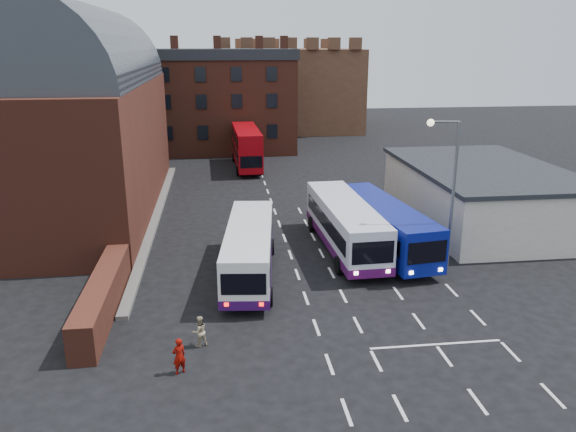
{
  "coord_description": "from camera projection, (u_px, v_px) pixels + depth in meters",
  "views": [
    {
      "loc": [
        -4.27,
        -24.16,
        12.81
      ],
      "look_at": [
        0.0,
        10.0,
        2.2
      ],
      "focal_mm": 35.0,
      "sensor_mm": 36.0,
      "label": 1
    }
  ],
  "objects": [
    {
      "name": "cream_building",
      "position": [
        482.0,
        193.0,
        41.6
      ],
      "size": [
        10.4,
        16.4,
        4.25
      ],
      "color": "beige",
      "rests_on": "ground"
    },
    {
      "name": "railway_station",
      "position": [
        70.0,
        114.0,
        43.01
      ],
      "size": [
        12.0,
        28.0,
        16.0
      ],
      "color": "#602B1E",
      "rests_on": "ground"
    },
    {
      "name": "pedestrian_beige",
      "position": [
        199.0,
        331.0,
        24.62
      ],
      "size": [
        0.86,
        0.78,
        1.43
      ],
      "primitive_type": "imported",
      "rotation": [
        0.0,
        0.0,
        3.57
      ],
      "color": "tan",
      "rests_on": "ground"
    },
    {
      "name": "street_lamp",
      "position": [
        448.0,
        183.0,
        31.02
      ],
      "size": [
        1.81,
        0.53,
        8.94
      ],
      "rotation": [
        0.0,
        0.0,
        -0.16
      ],
      "color": "slate",
      "rests_on": "ground"
    },
    {
      "name": "castle_keep",
      "position": [
        282.0,
        88.0,
        88.71
      ],
      "size": [
        22.0,
        22.0,
        12.0
      ],
      "primitive_type": "cube",
      "color": "brown",
      "rests_on": "ground"
    },
    {
      "name": "bus_white_inbound",
      "position": [
        345.0,
        222.0,
        35.76
      ],
      "size": [
        3.28,
        11.78,
        3.19
      ],
      "rotation": [
        0.0,
        0.0,
        3.18
      ],
      "color": "silver",
      "rests_on": "ground"
    },
    {
      "name": "brick_terrace",
      "position": [
        203.0,
        106.0,
        68.48
      ],
      "size": [
        22.0,
        10.0,
        11.0
      ],
      "primitive_type": "cube",
      "color": "brown",
      "rests_on": "ground"
    },
    {
      "name": "bus_red_double",
      "position": [
        247.0,
        147.0,
        59.5
      ],
      "size": [
        2.93,
        10.75,
        4.27
      ],
      "rotation": [
        0.0,
        0.0,
        3.17
      ],
      "color": "#9D040C",
      "rests_on": "ground"
    },
    {
      "name": "ground",
      "position": [
        314.0,
        320.0,
        27.19
      ],
      "size": [
        180.0,
        180.0,
        0.0
      ],
      "primitive_type": "plane",
      "color": "black"
    },
    {
      "name": "pedestrian_red",
      "position": [
        179.0,
        356.0,
        22.54
      ],
      "size": [
        0.68,
        0.61,
        1.57
      ],
      "primitive_type": "imported",
      "rotation": [
        0.0,
        0.0,
        3.67
      ],
      "color": "#7F0903",
      "rests_on": "ground"
    },
    {
      "name": "bus_white_outbound",
      "position": [
        249.0,
        247.0,
        31.82
      ],
      "size": [
        3.65,
        11.04,
        2.96
      ],
      "rotation": [
        0.0,
        0.0,
        -0.11
      ],
      "color": "white",
      "rests_on": "ground"
    },
    {
      "name": "bus_blue",
      "position": [
        384.0,
        223.0,
        35.71
      ],
      "size": [
        4.09,
        11.67,
        3.12
      ],
      "rotation": [
        0.0,
        0.0,
        3.27
      ],
      "color": "navy",
      "rests_on": "ground"
    },
    {
      "name": "forecourt_wall",
      "position": [
        103.0,
        296.0,
        27.61
      ],
      "size": [
        1.2,
        10.0,
        1.8
      ],
      "primitive_type": "cube",
      "color": "#602B1E",
      "rests_on": "ground"
    }
  ]
}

